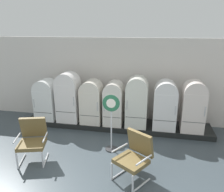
{
  "coord_description": "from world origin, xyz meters",
  "views": [
    {
      "loc": [
        1.14,
        -3.47,
        3.14
      ],
      "look_at": [
        -0.07,
        2.75,
        1.14
      ],
      "focal_mm": 35.29,
      "sensor_mm": 36.0,
      "label": 1
    }
  ],
  "objects_px": {
    "refrigerator_2": "(92,101)",
    "armchair_right": "(135,155)",
    "refrigerator_0": "(46,99)",
    "refrigerator_6": "(193,105)",
    "refrigerator_3": "(114,102)",
    "refrigerator_4": "(137,100)",
    "refrigerator_1": "(68,96)",
    "sign_stand": "(111,124)",
    "armchair_left": "(33,138)",
    "refrigerator_5": "(165,104)"
  },
  "relations": [
    {
      "from": "refrigerator_2",
      "to": "armchair_right",
      "type": "height_order",
      "value": "refrigerator_2"
    },
    {
      "from": "armchair_right",
      "to": "refrigerator_0",
      "type": "bearing_deg",
      "value": 143.74
    },
    {
      "from": "refrigerator_6",
      "to": "armchair_right",
      "type": "distance_m",
      "value": 2.77
    },
    {
      "from": "refrigerator_2",
      "to": "refrigerator_6",
      "type": "bearing_deg",
      "value": -0.31
    },
    {
      "from": "refrigerator_3",
      "to": "refrigerator_4",
      "type": "relative_size",
      "value": 0.88
    },
    {
      "from": "refrigerator_1",
      "to": "armchair_right",
      "type": "distance_m",
      "value": 3.33
    },
    {
      "from": "refrigerator_6",
      "to": "sign_stand",
      "type": "height_order",
      "value": "refrigerator_6"
    },
    {
      "from": "refrigerator_0",
      "to": "refrigerator_2",
      "type": "relative_size",
      "value": 0.97
    },
    {
      "from": "refrigerator_1",
      "to": "armchair_left",
      "type": "height_order",
      "value": "refrigerator_1"
    },
    {
      "from": "refrigerator_2",
      "to": "refrigerator_5",
      "type": "bearing_deg",
      "value": 0.48
    },
    {
      "from": "refrigerator_0",
      "to": "armchair_left",
      "type": "bearing_deg",
      "value": -72.27
    },
    {
      "from": "armchair_left",
      "to": "armchair_right",
      "type": "distance_m",
      "value": 2.5
    },
    {
      "from": "refrigerator_0",
      "to": "armchair_left",
      "type": "height_order",
      "value": "refrigerator_0"
    },
    {
      "from": "refrigerator_5",
      "to": "armchair_right",
      "type": "height_order",
      "value": "refrigerator_5"
    },
    {
      "from": "refrigerator_1",
      "to": "refrigerator_3",
      "type": "relative_size",
      "value": 1.18
    },
    {
      "from": "refrigerator_3",
      "to": "sign_stand",
      "type": "xyz_separation_m",
      "value": [
        0.18,
        -1.34,
        -0.15
      ]
    },
    {
      "from": "refrigerator_3",
      "to": "refrigerator_6",
      "type": "distance_m",
      "value": 2.37
    },
    {
      "from": "refrigerator_0",
      "to": "refrigerator_3",
      "type": "bearing_deg",
      "value": 1.36
    },
    {
      "from": "armchair_left",
      "to": "armchair_right",
      "type": "bearing_deg",
      "value": -5.78
    },
    {
      "from": "refrigerator_4",
      "to": "refrigerator_6",
      "type": "xyz_separation_m",
      "value": [
        1.64,
        -0.01,
        -0.03
      ]
    },
    {
      "from": "refrigerator_1",
      "to": "refrigerator_2",
      "type": "height_order",
      "value": "refrigerator_1"
    },
    {
      "from": "armchair_right",
      "to": "sign_stand",
      "type": "height_order",
      "value": "sign_stand"
    },
    {
      "from": "armchair_right",
      "to": "refrigerator_6",
      "type": "bearing_deg",
      "value": 57.29
    },
    {
      "from": "refrigerator_0",
      "to": "refrigerator_6",
      "type": "height_order",
      "value": "refrigerator_6"
    },
    {
      "from": "refrigerator_0",
      "to": "armchair_right",
      "type": "distance_m",
      "value": 3.91
    },
    {
      "from": "refrigerator_4",
      "to": "armchair_left",
      "type": "distance_m",
      "value": 3.14
    },
    {
      "from": "refrigerator_0",
      "to": "refrigerator_2",
      "type": "distance_m",
      "value": 1.55
    },
    {
      "from": "refrigerator_2",
      "to": "refrigerator_5",
      "type": "height_order",
      "value": "refrigerator_5"
    },
    {
      "from": "refrigerator_1",
      "to": "refrigerator_5",
      "type": "distance_m",
      "value": 3.05
    },
    {
      "from": "armchair_right",
      "to": "sign_stand",
      "type": "distance_m",
      "value": 1.25
    },
    {
      "from": "refrigerator_5",
      "to": "refrigerator_6",
      "type": "relative_size",
      "value": 0.97
    },
    {
      "from": "sign_stand",
      "to": "refrigerator_6",
      "type": "bearing_deg",
      "value": 30.62
    },
    {
      "from": "refrigerator_3",
      "to": "refrigerator_0",
      "type": "bearing_deg",
      "value": -178.64
    },
    {
      "from": "refrigerator_3",
      "to": "armchair_left",
      "type": "relative_size",
      "value": 1.31
    },
    {
      "from": "refrigerator_6",
      "to": "sign_stand",
      "type": "relative_size",
      "value": 0.99
    },
    {
      "from": "refrigerator_1",
      "to": "refrigerator_2",
      "type": "xyz_separation_m",
      "value": [
        0.77,
        0.02,
        -0.12
      ]
    },
    {
      "from": "refrigerator_0",
      "to": "refrigerator_1",
      "type": "height_order",
      "value": "refrigerator_1"
    },
    {
      "from": "refrigerator_5",
      "to": "armchair_right",
      "type": "xyz_separation_m",
      "value": [
        -0.68,
        -2.35,
        -0.37
      ]
    },
    {
      "from": "refrigerator_0",
      "to": "armchair_left",
      "type": "distance_m",
      "value": 2.18
    },
    {
      "from": "refrigerator_0",
      "to": "sign_stand",
      "type": "relative_size",
      "value": 0.88
    },
    {
      "from": "refrigerator_3",
      "to": "sign_stand",
      "type": "distance_m",
      "value": 1.36
    },
    {
      "from": "refrigerator_1",
      "to": "refrigerator_6",
      "type": "height_order",
      "value": "refrigerator_1"
    },
    {
      "from": "refrigerator_5",
      "to": "refrigerator_1",
      "type": "bearing_deg",
      "value": -179.29
    },
    {
      "from": "refrigerator_4",
      "to": "refrigerator_5",
      "type": "bearing_deg",
      "value": 1.7
    },
    {
      "from": "armchair_left",
      "to": "refrigerator_4",
      "type": "bearing_deg",
      "value": 41.64
    },
    {
      "from": "refrigerator_2",
      "to": "refrigerator_5",
      "type": "xyz_separation_m",
      "value": [
        2.28,
        0.02,
        0.05
      ]
    },
    {
      "from": "refrigerator_2",
      "to": "refrigerator_3",
      "type": "bearing_deg",
      "value": 2.73
    },
    {
      "from": "refrigerator_0",
      "to": "refrigerator_4",
      "type": "height_order",
      "value": "refrigerator_4"
    },
    {
      "from": "refrigerator_3",
      "to": "armchair_right",
      "type": "bearing_deg",
      "value": -69.54
    },
    {
      "from": "refrigerator_0",
      "to": "refrigerator_4",
      "type": "relative_size",
      "value": 0.87
    }
  ]
}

